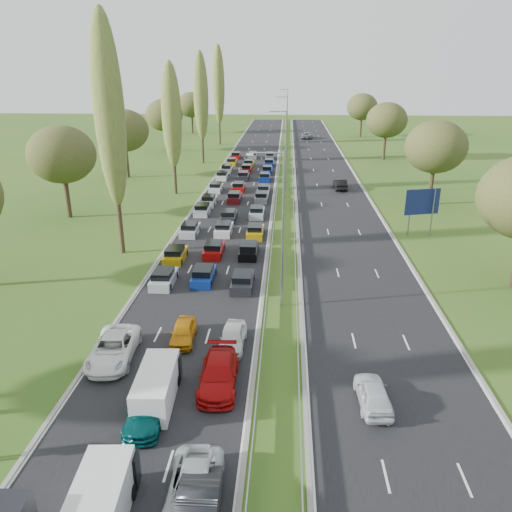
# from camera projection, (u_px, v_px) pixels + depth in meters

# --- Properties ---
(ground) EXTENTS (260.00, 260.00, 0.00)m
(ground) POSITION_uv_depth(u_px,v_px,m) (285.00, 193.00, 73.31)
(ground) COLOR #2D561A
(ground) RESTS_ON ground
(near_carriageway) EXTENTS (10.50, 215.00, 0.04)m
(near_carriageway) POSITION_uv_depth(u_px,v_px,m) (241.00, 189.00, 76.04)
(near_carriageway) COLOR black
(near_carriageway) RESTS_ON ground
(far_carriageway) EXTENTS (10.50, 215.00, 0.04)m
(far_carriageway) POSITION_uv_depth(u_px,v_px,m) (330.00, 190.00, 75.25)
(far_carriageway) COLOR black
(far_carriageway) RESTS_ON ground
(central_reservation) EXTENTS (2.36, 215.00, 0.32)m
(central_reservation) POSITION_uv_depth(u_px,v_px,m) (285.00, 186.00, 75.45)
(central_reservation) COLOR gray
(central_reservation) RESTS_ON ground
(lamp_columns) EXTENTS (0.18, 140.18, 12.00)m
(lamp_columns) POSITION_uv_depth(u_px,v_px,m) (286.00, 155.00, 69.32)
(lamp_columns) COLOR gray
(lamp_columns) RESTS_ON ground
(poplar_row) EXTENTS (2.80, 127.80, 22.44)m
(poplar_row) POSITION_uv_depth(u_px,v_px,m) (151.00, 112.00, 58.81)
(poplar_row) COLOR #2D2116
(poplar_row) RESTS_ON ground
(woodland_left) EXTENTS (8.00, 166.00, 11.10)m
(woodland_left) POSITION_uv_depth(u_px,v_px,m) (49.00, 160.00, 55.91)
(woodland_left) COLOR #2D2116
(woodland_left) RESTS_ON ground
(woodland_right) EXTENTS (8.00, 153.00, 11.10)m
(woodland_right) POSITION_uv_depth(u_px,v_px,m) (456.00, 158.00, 57.01)
(woodland_right) COLOR #2D2116
(woodland_right) RESTS_ON ground
(traffic_queue_fill) EXTENTS (9.07, 67.72, 0.80)m
(traffic_queue_fill) POSITION_uv_depth(u_px,v_px,m) (238.00, 193.00, 71.44)
(traffic_queue_fill) COLOR #B2B7BC
(traffic_queue_fill) RESTS_ON ground
(near_car_2) EXTENTS (2.95, 5.75, 1.55)m
(near_car_2) POSITION_uv_depth(u_px,v_px,m) (113.00, 348.00, 31.41)
(near_car_2) COLOR white
(near_car_2) RESTS_ON near_carriageway
(near_car_7) EXTENTS (2.14, 4.68, 1.33)m
(near_car_7) POSITION_uv_depth(u_px,v_px,m) (147.00, 409.00, 26.02)
(near_car_7) COLOR #044647
(near_car_7) RESTS_ON near_carriageway
(near_car_8) EXTENTS (1.74, 3.91, 1.31)m
(near_car_8) POSITION_uv_depth(u_px,v_px,m) (183.00, 332.00, 33.64)
(near_car_8) COLOR orange
(near_car_8) RESTS_ON near_carriageway
(near_car_10) EXTENTS (2.49, 5.01, 1.36)m
(near_car_10) POSITION_uv_depth(u_px,v_px,m) (194.00, 489.00, 21.08)
(near_car_10) COLOR #B4BABE
(near_car_10) RESTS_ON near_carriageway
(near_car_11) EXTENTS (2.35, 5.38, 1.54)m
(near_car_11) POSITION_uv_depth(u_px,v_px,m) (219.00, 374.00, 28.81)
(near_car_11) COLOR #A30A0A
(near_car_11) RESTS_ON near_carriageway
(near_car_12) EXTENTS (1.78, 4.14, 1.39)m
(near_car_12) POSITION_uv_depth(u_px,v_px,m) (233.00, 337.00, 32.87)
(near_car_12) COLOR silver
(near_car_12) RESTS_ON near_carriageway
(far_car_0) EXTENTS (1.83, 4.17, 1.40)m
(far_car_0) POSITION_uv_depth(u_px,v_px,m) (373.00, 394.00, 27.20)
(far_car_0) COLOR silver
(far_car_0) RESTS_ON far_carriageway
(far_car_1) EXTENTS (1.78, 4.83, 1.58)m
(far_car_1) POSITION_uv_depth(u_px,v_px,m) (340.00, 184.00, 75.54)
(far_car_1) COLOR black
(far_car_1) RESTS_ON far_carriageway
(far_car_2) EXTENTS (3.13, 5.97, 1.60)m
(far_car_2) POSITION_uv_depth(u_px,v_px,m) (307.00, 135.00, 129.54)
(far_car_2) COLOR slate
(far_car_2) RESTS_ON far_carriageway
(white_van_front) EXTENTS (2.00, 5.09, 2.05)m
(white_van_front) POSITION_uv_depth(u_px,v_px,m) (100.00, 505.00, 19.87)
(white_van_front) COLOR silver
(white_van_front) RESTS_ON near_carriageway
(white_van_rear) EXTENTS (1.90, 4.84, 1.95)m
(white_van_rear) POSITION_uv_depth(u_px,v_px,m) (157.00, 384.00, 27.52)
(white_van_rear) COLOR white
(white_van_rear) RESTS_ON near_carriageway
(direction_sign) EXTENTS (3.87, 1.20, 5.20)m
(direction_sign) POSITION_uv_depth(u_px,v_px,m) (422.00, 204.00, 53.83)
(direction_sign) COLOR gray
(direction_sign) RESTS_ON ground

